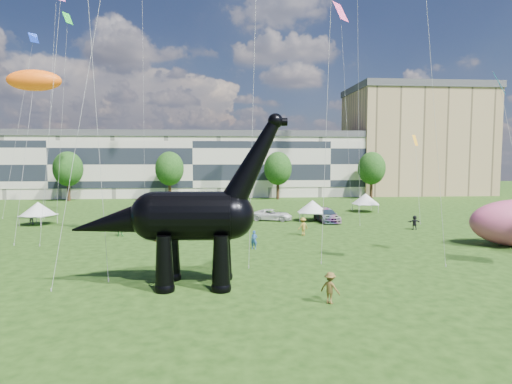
{
  "coord_description": "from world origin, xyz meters",
  "views": [
    {
      "loc": [
        -2.69,
        -26.26,
        7.74
      ],
      "look_at": [
        0.15,
        8.0,
        5.0
      ],
      "focal_mm": 30.0,
      "sensor_mm": 36.0,
      "label": 1
    }
  ],
  "objects": [
    {
      "name": "car_silver",
      "position": [
        -14.18,
        23.09,
        0.72
      ],
      "size": [
        3.13,
        4.57,
        1.44
      ],
      "primitive_type": "imported",
      "rotation": [
        0.0,
        0.0,
        0.37
      ],
      "color": "#BABBC0",
      "rests_on": "ground"
    },
    {
      "name": "visitors",
      "position": [
        -2.3,
        14.58,
        0.86
      ],
      "size": [
        44.15,
        32.82,
        1.84
      ],
      "color": "brown",
      "rests_on": "ground"
    },
    {
      "name": "dinosaur_sculpture",
      "position": [
        -4.85,
        -0.46,
        4.08
      ],
      "size": [
        13.22,
        3.8,
        10.8
      ],
      "rotation": [
        0.0,
        0.0,
        -0.06
      ],
      "color": "black",
      "rests_on": "ground"
    },
    {
      "name": "apartment_block",
      "position": [
        40.0,
        65.0,
        11.0
      ],
      "size": [
        28.0,
        18.0,
        22.0
      ],
      "primitive_type": "cube",
      "color": "tan",
      "rests_on": "ground"
    },
    {
      "name": "tree_far_left",
      "position": [
        -30.0,
        53.0,
        6.29
      ],
      "size": [
        5.2,
        5.2,
        9.44
      ],
      "color": "#382314",
      "rests_on": "ground"
    },
    {
      "name": "gazebo_left",
      "position": [
        -23.79,
        24.8,
        1.88
      ],
      "size": [
        4.77,
        4.77,
        2.67
      ],
      "rotation": [
        0.0,
        0.0,
        -0.29
      ],
      "color": "silver",
      "rests_on": "ground"
    },
    {
      "name": "gazebo_near",
      "position": [
        8.53,
        25.11,
        1.81
      ],
      "size": [
        4.71,
        4.71,
        2.58
      ],
      "rotation": [
        0.0,
        0.0,
        -0.34
      ],
      "color": "silver",
      "rests_on": "ground"
    },
    {
      "name": "car_dark",
      "position": [
        10.17,
        24.38,
        0.79
      ],
      "size": [
        2.58,
        5.56,
        1.57
      ],
      "primitive_type": "imported",
      "rotation": [
        0.0,
        0.0,
        0.07
      ],
      "color": "#595960",
      "rests_on": "ground"
    },
    {
      "name": "tree_far_right",
      "position": [
        26.0,
        53.0,
        6.29
      ],
      "size": [
        5.2,
        5.2,
        9.44
      ],
      "color": "#382314",
      "rests_on": "ground"
    },
    {
      "name": "tree_mid_left",
      "position": [
        -12.0,
        53.0,
        6.29
      ],
      "size": [
        5.2,
        5.2,
        9.44
      ],
      "color": "#382314",
      "rests_on": "ground"
    },
    {
      "name": "car_grey",
      "position": [
        -10.72,
        21.86,
        0.8
      ],
      "size": [
        5.15,
        3.13,
        1.6
      ],
      "primitive_type": "imported",
      "rotation": [
        0.0,
        0.0,
        1.89
      ],
      "color": "slate",
      "rests_on": "ground"
    },
    {
      "name": "car_white",
      "position": [
        3.66,
        26.0,
        0.69
      ],
      "size": [
        5.44,
        3.61,
        1.39
      ],
      "primitive_type": "imported",
      "rotation": [
        0.0,
        0.0,
        1.29
      ],
      "color": "white",
      "rests_on": "ground"
    },
    {
      "name": "ground",
      "position": [
        0.0,
        0.0,
        0.0
      ],
      "size": [
        220.0,
        220.0,
        0.0
      ],
      "primitive_type": "plane",
      "color": "#16330C",
      "rests_on": "ground"
    },
    {
      "name": "gazebo_far",
      "position": [
        18.08,
        33.41,
        1.87
      ],
      "size": [
        3.82,
        3.82,
        2.66
      ],
      "rotation": [
        0.0,
        0.0,
        0.0
      ],
      "color": "silver",
      "rests_on": "ground"
    },
    {
      "name": "terrace_row",
      "position": [
        -8.0,
        62.0,
        6.0
      ],
      "size": [
        78.0,
        11.0,
        12.0
      ],
      "primitive_type": "cube",
      "color": "beige",
      "rests_on": "ground"
    },
    {
      "name": "tree_mid_right",
      "position": [
        8.0,
        53.0,
        6.29
      ],
      "size": [
        5.2,
        5.2,
        9.44
      ],
      "color": "#382314",
      "rests_on": "ground"
    }
  ]
}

